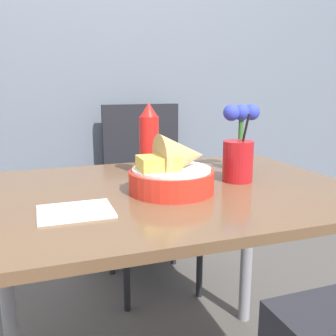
{
  "coord_description": "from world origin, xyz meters",
  "views": [
    {
      "loc": [
        -0.33,
        -0.95,
        1.0
      ],
      "look_at": [
        0.0,
        -0.01,
        0.78
      ],
      "focal_mm": 40.0,
      "sensor_mm": 36.0,
      "label": 1
    }
  ],
  "objects_px": {
    "food_basket": "(174,171)",
    "ketchup_bottle": "(148,140)",
    "chair_far_window": "(146,180)",
    "flower_vase": "(241,133)",
    "drink_cup": "(238,162)"
  },
  "relations": [
    {
      "from": "ketchup_bottle",
      "to": "flower_vase",
      "type": "height_order",
      "value": "ketchup_bottle"
    },
    {
      "from": "food_basket",
      "to": "flower_vase",
      "type": "bearing_deg",
      "value": 30.44
    },
    {
      "from": "chair_far_window",
      "to": "ketchup_bottle",
      "type": "height_order",
      "value": "ketchup_bottle"
    },
    {
      "from": "ketchup_bottle",
      "to": "chair_far_window",
      "type": "bearing_deg",
      "value": 74.82
    },
    {
      "from": "chair_far_window",
      "to": "ketchup_bottle",
      "type": "distance_m",
      "value": 0.75
    },
    {
      "from": "food_basket",
      "to": "flower_vase",
      "type": "xyz_separation_m",
      "value": [
        0.3,
        0.18,
        0.07
      ]
    },
    {
      "from": "chair_far_window",
      "to": "flower_vase",
      "type": "bearing_deg",
      "value": -79.11
    },
    {
      "from": "flower_vase",
      "to": "chair_far_window",
      "type": "bearing_deg",
      "value": 100.89
    },
    {
      "from": "chair_far_window",
      "to": "food_basket",
      "type": "xyz_separation_m",
      "value": [
        -0.17,
        -0.87,
        0.25
      ]
    },
    {
      "from": "chair_far_window",
      "to": "flower_vase",
      "type": "height_order",
      "value": "flower_vase"
    },
    {
      "from": "food_basket",
      "to": "drink_cup",
      "type": "bearing_deg",
      "value": 11.95
    },
    {
      "from": "chair_far_window",
      "to": "drink_cup",
      "type": "distance_m",
      "value": 0.86
    },
    {
      "from": "chair_far_window",
      "to": "drink_cup",
      "type": "height_order",
      "value": "drink_cup"
    },
    {
      "from": "food_basket",
      "to": "ketchup_bottle",
      "type": "distance_m",
      "value": 0.22
    },
    {
      "from": "ketchup_bottle",
      "to": "drink_cup",
      "type": "distance_m",
      "value": 0.29
    }
  ]
}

